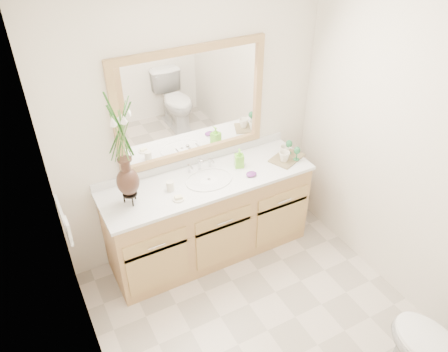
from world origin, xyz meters
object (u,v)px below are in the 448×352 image
soap_bottle (239,159)px  tray (287,158)px  flower_vase (121,139)px  tumbler (170,186)px

soap_bottle → tray: bearing=7.9°
soap_bottle → tray: 0.46m
flower_vase → tray: flower_vase is taller
tumbler → flower_vase: bearing=-178.8°
flower_vase → soap_bottle: 1.12m
flower_vase → tumbler: 0.63m
flower_vase → soap_bottle: (1.00, 0.04, -0.50)m
tumbler → soap_bottle: bearing=3.0°
soap_bottle → tray: (0.44, -0.10, -0.07)m
flower_vase → tray: size_ratio=2.74×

